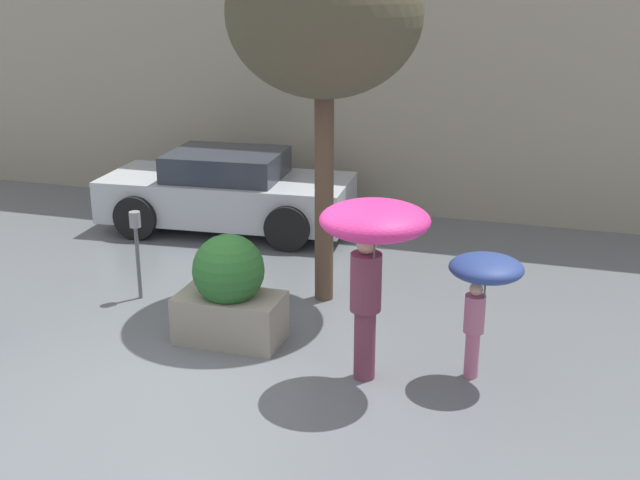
% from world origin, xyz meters
% --- Properties ---
extents(ground_plane, '(40.00, 40.00, 0.00)m').
position_xyz_m(ground_plane, '(0.00, 0.00, 0.00)').
color(ground_plane, slate).
extents(building_facade, '(18.00, 0.30, 6.00)m').
position_xyz_m(building_facade, '(0.00, 6.50, 3.00)').
color(building_facade, '#9E937F').
rests_on(building_facade, ground).
extents(planter_box, '(1.19, 0.81, 1.26)m').
position_xyz_m(planter_box, '(-0.09, 0.85, 0.59)').
color(planter_box, gray).
rests_on(planter_box, ground).
extents(person_adult, '(1.07, 1.07, 1.92)m').
position_xyz_m(person_adult, '(1.66, 0.36, 1.56)').
color(person_adult, brown).
rests_on(person_adult, ground).
extents(person_child, '(0.74, 0.74, 1.35)m').
position_xyz_m(person_child, '(2.70, 0.75, 1.10)').
color(person_child, '#B76684').
rests_on(person_child, ground).
extents(parked_car_near, '(4.07, 2.10, 1.28)m').
position_xyz_m(parked_car_near, '(-1.79, 4.73, 0.61)').
color(parked_car_near, '#B7BCC1').
rests_on(parked_car_near, ground).
extents(street_tree, '(2.30, 2.30, 4.52)m').
position_xyz_m(street_tree, '(0.56, 2.35, 3.51)').
color(street_tree, brown).
rests_on(street_tree, ground).
extents(parking_meter, '(0.14, 0.14, 1.16)m').
position_xyz_m(parking_meter, '(-1.70, 1.66, 0.84)').
color(parking_meter, '#595B60').
rests_on(parking_meter, ground).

